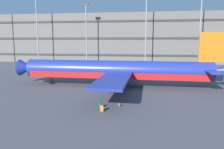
# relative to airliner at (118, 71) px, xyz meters

# --- Properties ---
(ground_plane) EXTENTS (600.00, 600.00, 0.00)m
(ground_plane) POSITION_rel_airliner_xyz_m (-5.27, -0.44, -2.98)
(ground_plane) COLOR #4C4C51
(terminal_structure) EXTENTS (149.73, 17.86, 18.77)m
(terminal_structure) POSITION_rel_airliner_xyz_m (-5.27, 50.59, 6.41)
(terminal_structure) COLOR #605B56
(terminal_structure) RESTS_ON ground_plane
(airliner) EXTENTS (39.97, 32.37, 9.96)m
(airliner) POSITION_rel_airliner_xyz_m (0.00, 0.00, 0.00)
(airliner) COLOR navy
(airliner) RESTS_ON ground_plane
(light_mast_left) EXTENTS (1.80, 0.50, 24.24)m
(light_mast_left) POSITION_rel_airliner_xyz_m (-33.10, 34.41, 10.87)
(light_mast_left) COLOR gray
(light_mast_left) RESTS_ON ground_plane
(light_mast_center_left) EXTENTS (1.80, 0.50, 21.02)m
(light_mast_center_left) POSITION_rel_airliner_xyz_m (-15.14, 34.41, 9.21)
(light_mast_center_left) COLOR gray
(light_mast_center_left) RESTS_ON ground_plane
(light_mast_center_right) EXTENTS (1.80, 0.50, 26.69)m
(light_mast_center_right) POSITION_rel_airliner_xyz_m (5.15, 34.41, 12.12)
(light_mast_center_right) COLOR gray
(light_mast_center_right) RESTS_ON ground_plane
(light_mast_right) EXTENTS (1.80, 0.50, 23.75)m
(light_mast_right) POSITION_rel_airliner_xyz_m (22.27, 34.41, 10.62)
(light_mast_right) COLOR gray
(light_mast_right) RESTS_ON ground_plane
(suitcase_red) EXTENTS (0.47, 0.47, 0.91)m
(suitcase_red) POSITION_rel_airliner_xyz_m (-0.61, -13.63, -2.61)
(suitcase_red) COLOR #147266
(suitcase_red) RESTS_ON ground_plane
(suitcase_teal) EXTENTS (0.42, 0.34, 1.01)m
(suitcase_teal) POSITION_rel_airliner_xyz_m (-0.18, -15.18, -2.54)
(suitcase_teal) COLOR orange
(suitcase_teal) RESTS_ON ground_plane
(backpack_small) EXTENTS (0.30, 0.35, 0.54)m
(backpack_small) POSITION_rel_airliner_xyz_m (1.66, -12.78, -2.74)
(backpack_small) COLOR gray
(backpack_small) RESTS_ON ground_plane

